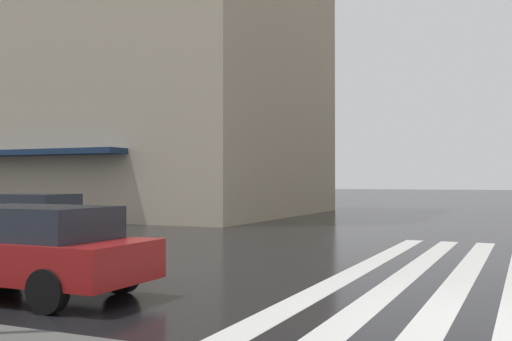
% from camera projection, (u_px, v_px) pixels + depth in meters
% --- Properties ---
extents(ground_plane, '(220.00, 220.00, 0.00)m').
position_uv_depth(ground_plane, '(492.00, 324.00, 7.70)').
color(ground_plane, black).
extents(zebra_crossing, '(13.00, 4.50, 0.01)m').
position_uv_depth(zebra_crossing, '(464.00, 275.00, 11.64)').
color(zebra_crossing, silver).
rests_on(zebra_crossing, ground_plane).
extents(haussmann_block_mid, '(15.95, 29.12, 24.02)m').
position_uv_depth(haussmann_block_mid, '(61.00, 12.00, 36.13)').
color(haussmann_block_mid, tan).
rests_on(haussmann_block_mid, ground_plane).
extents(car_dark_grey, '(1.85, 4.10, 1.41)m').
position_uv_depth(car_dark_grey, '(35.00, 216.00, 17.97)').
color(car_dark_grey, '#4C4C51').
rests_on(car_dark_grey, ground_plane).
extents(car_red, '(1.85, 4.10, 1.41)m').
position_uv_depth(car_red, '(26.00, 248.00, 9.55)').
color(car_red, maroon).
rests_on(car_red, ground_plane).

